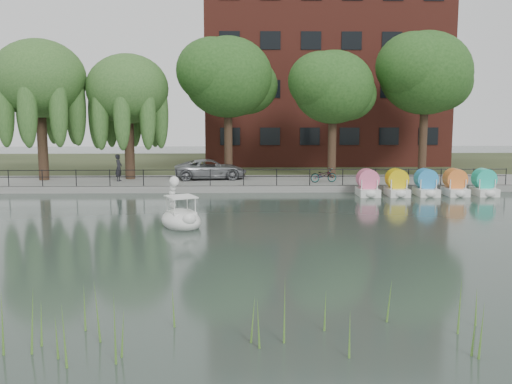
{
  "coord_description": "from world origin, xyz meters",
  "views": [
    {
      "loc": [
        -0.18,
        -20.81,
        4.78
      ],
      "look_at": [
        0.5,
        4.0,
        1.3
      ],
      "focal_mm": 40.0,
      "sensor_mm": 36.0,
      "label": 1
    }
  ],
  "objects_px": {
    "swan_boat": "(181,216)",
    "minivan": "(211,168)",
    "bicycle": "(323,174)",
    "pedestrian": "(119,166)"
  },
  "relations": [
    {
      "from": "minivan",
      "to": "bicycle",
      "type": "bearing_deg",
      "value": -111.73
    },
    {
      "from": "minivan",
      "to": "swan_boat",
      "type": "height_order",
      "value": "swan_boat"
    },
    {
      "from": "minivan",
      "to": "bicycle",
      "type": "xyz_separation_m",
      "value": [
        7.19,
        -1.9,
        -0.25
      ]
    },
    {
      "from": "pedestrian",
      "to": "swan_boat",
      "type": "bearing_deg",
      "value": -150.05
    },
    {
      "from": "pedestrian",
      "to": "minivan",
      "type": "bearing_deg",
      "value": -72.98
    },
    {
      "from": "pedestrian",
      "to": "swan_boat",
      "type": "distance_m",
      "value": 13.87
    },
    {
      "from": "swan_boat",
      "to": "minivan",
      "type": "bearing_deg",
      "value": 62.79
    },
    {
      "from": "bicycle",
      "to": "pedestrian",
      "type": "height_order",
      "value": "pedestrian"
    },
    {
      "from": "minivan",
      "to": "bicycle",
      "type": "relative_size",
      "value": 3.15
    },
    {
      "from": "bicycle",
      "to": "pedestrian",
      "type": "relative_size",
      "value": 0.87
    }
  ]
}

